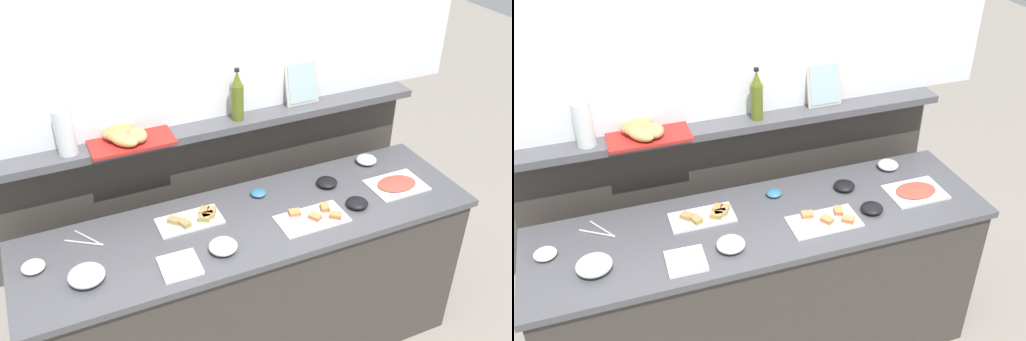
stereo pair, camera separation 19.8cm
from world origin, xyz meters
TOP-DOWN VIEW (x-y plane):
  - ground_plane at (0.00, 0.60)m, footprint 12.00×12.00m
  - buffet_counter at (0.00, 0.00)m, footprint 2.24×0.64m
  - back_ledge_unit at (0.00, 0.50)m, footprint 2.29×0.22m
  - sandwich_platter_rear at (-0.26, 0.11)m, footprint 0.31×0.16m
  - sandwich_platter_side at (0.28, -0.11)m, footprint 0.34×0.18m
  - cold_cuts_platter at (0.81, -0.04)m, footprint 0.29×0.22m
  - glass_bowl_large at (-0.80, -0.10)m, footprint 0.16×0.16m
  - glass_bowl_medium at (0.80, 0.22)m, footprint 0.11×0.11m
  - glass_bowl_small at (-0.21, -0.15)m, footprint 0.13×0.13m
  - condiment_bowl_dark at (0.12, 0.18)m, footprint 0.08×0.08m
  - condiment_bowl_red at (-1.00, 0.06)m, footprint 0.10×0.10m
  - condiment_bowl_teal at (0.53, -0.11)m, footprint 0.11×0.11m
  - condiment_bowl_cream at (0.48, 0.12)m, footprint 0.11×0.11m
  - serving_tongs at (-0.75, 0.16)m, footprint 0.16×0.16m
  - napkin_stack at (-0.42, -0.18)m, footprint 0.17×0.17m
  - olive_oil_bottle at (0.11, 0.42)m, footprint 0.06×0.06m
  - bread_basket at (-0.47, 0.42)m, footprint 0.40×0.29m
  - framed_picture at (0.49, 0.46)m, footprint 0.19×0.07m
  - water_carafe at (-0.74, 0.42)m, footprint 0.09×0.09m

SIDE VIEW (x-z plane):
  - ground_plane at x=0.00m, z-range 0.00..0.00m
  - buffet_counter at x=0.00m, z-range 0.00..0.92m
  - back_ledge_unit at x=0.00m, z-range 0.03..1.28m
  - serving_tongs at x=-0.75m, z-range 0.91..0.93m
  - napkin_stack at x=-0.42m, z-range 0.92..0.93m
  - cold_cuts_platter at x=0.81m, z-range 0.91..0.94m
  - sandwich_platter_side at x=0.28m, z-range 0.91..0.94m
  - sandwich_platter_rear at x=-0.26m, z-range 0.91..0.95m
  - condiment_bowl_dark at x=0.12m, z-range 0.92..0.94m
  - condiment_bowl_red at x=-1.00m, z-range 0.92..0.95m
  - condiment_bowl_cream at x=0.48m, z-range 0.92..0.95m
  - condiment_bowl_teal at x=0.53m, z-range 0.92..0.95m
  - glass_bowl_medium at x=0.80m, z-range 0.91..0.96m
  - glass_bowl_small at x=-0.21m, z-range 0.91..0.97m
  - glass_bowl_large at x=-0.80m, z-range 0.91..0.98m
  - bread_basket at x=-0.47m, z-range 1.24..1.32m
  - water_carafe at x=-0.74m, z-range 1.25..1.47m
  - framed_picture at x=0.49m, z-range 1.25..1.48m
  - olive_oil_bottle at x=0.11m, z-range 1.23..1.51m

